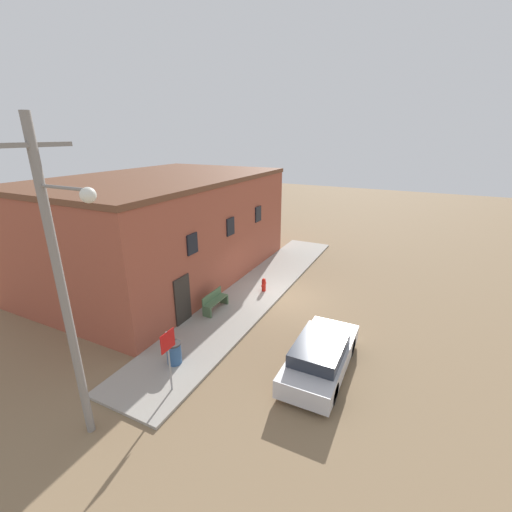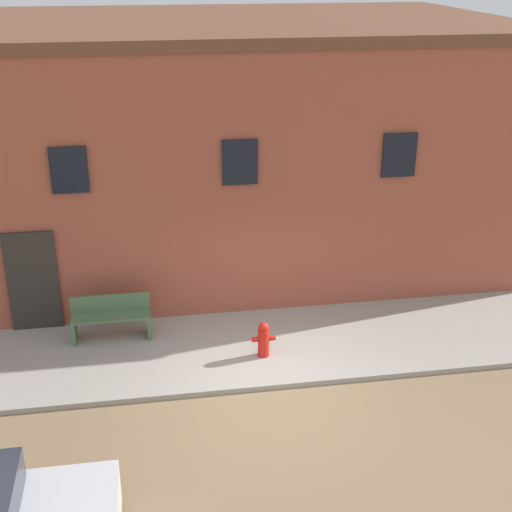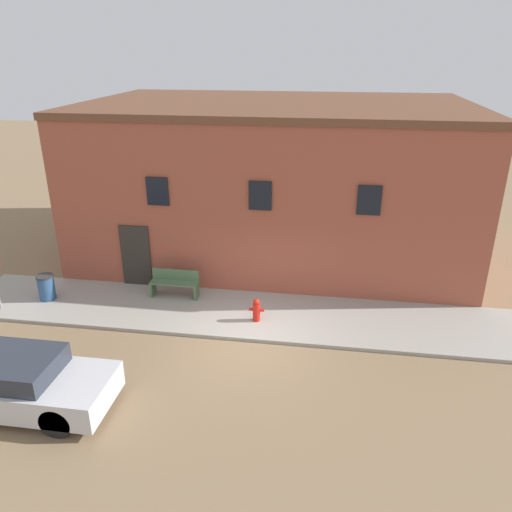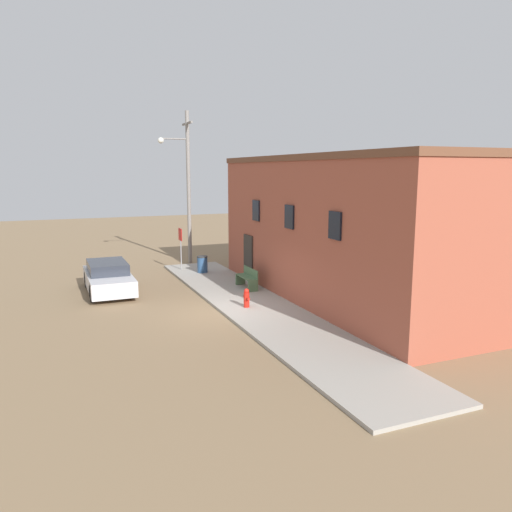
# 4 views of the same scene
# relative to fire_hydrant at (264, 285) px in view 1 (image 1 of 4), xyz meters

# --- Properties ---
(ground_plane) EXTENTS (80.00, 80.00, 0.00)m
(ground_plane) POSITION_rel_fire_hydrant_xyz_m (-0.04, -1.03, -0.46)
(ground_plane) COLOR #846B4C
(sidewalk) EXTENTS (18.66, 2.88, 0.10)m
(sidewalk) POSITION_rel_fire_hydrant_xyz_m (-0.04, 0.41, -0.41)
(sidewalk) COLOR #9E998E
(sidewalk) RESTS_ON ground
(brick_building) EXTENTS (14.05, 8.87, 5.72)m
(brick_building) POSITION_rel_fire_hydrant_xyz_m (-0.16, 6.23, 2.41)
(brick_building) COLOR #9E4C38
(brick_building) RESTS_ON ground
(fire_hydrant) EXTENTS (0.45, 0.22, 0.71)m
(fire_hydrant) POSITION_rel_fire_hydrant_xyz_m (0.00, 0.00, 0.00)
(fire_hydrant) COLOR red
(fire_hydrant) RESTS_ON sidewalk
(stop_sign) EXTENTS (0.62, 0.06, 2.13)m
(stop_sign) POSITION_rel_fire_hydrant_xyz_m (-7.96, -0.45, 1.12)
(stop_sign) COLOR gray
(stop_sign) RESTS_ON sidewalk
(bench) EXTENTS (1.55, 0.44, 0.87)m
(bench) POSITION_rel_fire_hydrant_xyz_m (-2.85, 1.19, 0.09)
(bench) COLOR #4C6B47
(bench) RESTS_ON sidewalk
(trash_bin) EXTENTS (0.54, 0.54, 0.82)m
(trash_bin) POSITION_rel_fire_hydrant_xyz_m (-6.83, 0.35, 0.06)
(trash_bin) COLOR #2D517F
(trash_bin) RESTS_ON sidewalk
(utility_pole) EXTENTS (1.80, 1.72, 8.29)m
(utility_pole) POSITION_rel_fire_hydrant_xyz_m (-10.15, 0.51, 4.08)
(utility_pole) COLOR gray
(utility_pole) RESTS_ON ground
(parked_car) EXTENTS (4.35, 1.76, 1.29)m
(parked_car) POSITION_rel_fire_hydrant_xyz_m (-4.85, -4.41, 0.18)
(parked_car) COLOR black
(parked_car) RESTS_ON ground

